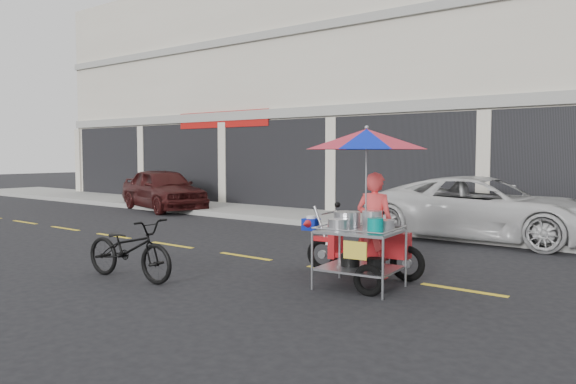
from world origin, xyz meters
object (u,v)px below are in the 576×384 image
Objects in this scene: near_bicycle at (129,249)px; food_vendor_rig at (367,185)px; maroon_sedan at (163,189)px; white_pickup at (484,208)px.

food_vendor_rig reaches higher than near_bicycle.
maroon_sedan reaches higher than near_bicycle.
maroon_sedan is 2.32× the size of near_bicycle.
near_bicycle is 3.58m from food_vendor_rig.
near_bicycle is at bearing -152.59° from food_vendor_rig.
white_pickup is at bearing -73.19° from maroon_sedan.
maroon_sedan is 11.52m from food_vendor_rig.
maroon_sedan is 10.36m from white_pickup.
maroon_sedan is 1.69× the size of food_vendor_rig.
food_vendor_rig is (2.87, 1.93, 0.95)m from near_bicycle.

